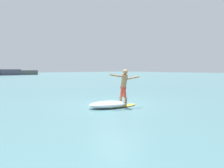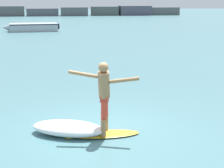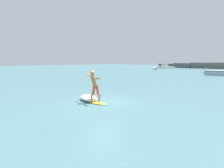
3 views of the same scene
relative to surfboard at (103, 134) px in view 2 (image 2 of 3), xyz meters
The scene contains 6 objects.
ground_plane 0.52m from the surfboard, 90.93° to the left, with size 200.00×200.00×0.00m, color #47737A.
rock_jetty_breakwater 62.87m from the surfboard, 96.02° to the left, with size 57.83×4.20×1.87m.
surfboard is the anchor object (origin of this frame).
surfer 1.13m from the surfboard, 80.55° to the right, with size 1.69×0.77×1.86m.
small_boat_offshore 30.62m from the surfboard, 96.16° to the left, with size 5.76×2.72×0.79m.
wave_foam_at_tail 0.91m from the surfboard, 167.71° to the left, with size 2.09×1.56×0.34m.
Camera 2 is at (-1.15, -9.38, 3.43)m, focal length 60.00 mm.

